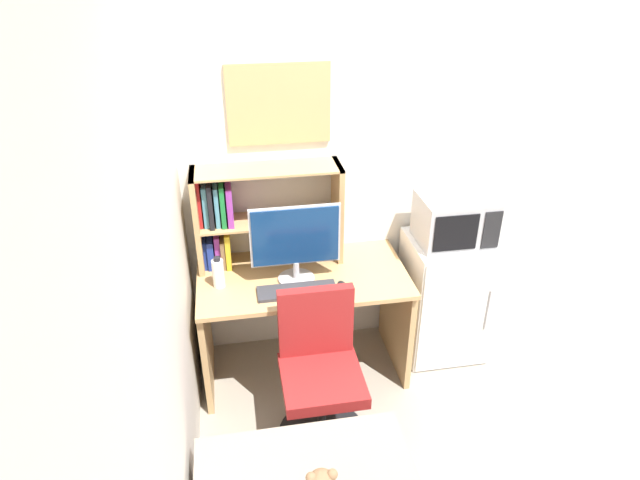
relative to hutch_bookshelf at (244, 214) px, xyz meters
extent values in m
cube|color=silver|center=(1.64, 0.14, 0.23)|extent=(6.40, 0.04, 2.60)
cube|color=silver|center=(-0.38, -1.48, 0.23)|extent=(0.04, 4.40, 2.60)
cube|color=tan|center=(0.32, -0.22, -0.34)|extent=(1.27, 0.68, 0.03)
cube|color=tan|center=(-0.30, -0.22, -0.71)|extent=(0.04, 0.61, 0.71)
cube|color=tan|center=(0.93, -0.22, -0.71)|extent=(0.04, 0.61, 0.71)
cube|color=tan|center=(-0.28, -0.01, -0.02)|extent=(0.03, 0.26, 0.62)
cube|color=tan|center=(0.57, -0.01, -0.02)|extent=(0.03, 0.26, 0.62)
cube|color=tan|center=(0.15, -0.01, 0.28)|extent=(0.88, 0.26, 0.01)
cube|color=tan|center=(0.15, -0.01, -0.05)|extent=(0.82, 0.26, 0.01)
cube|color=navy|center=(-0.25, 0.02, -0.23)|extent=(0.02, 0.18, 0.19)
cube|color=navy|center=(-0.22, 0.01, -0.23)|extent=(0.04, 0.19, 0.19)
cube|color=purple|center=(-0.18, 0.02, -0.22)|extent=(0.03, 0.18, 0.21)
cube|color=brown|center=(-0.15, 0.01, -0.23)|extent=(0.03, 0.20, 0.19)
cube|color=gold|center=(-0.12, 0.01, -0.21)|extent=(0.03, 0.21, 0.23)
cube|color=#B21E1E|center=(-0.25, 0.02, 0.10)|extent=(0.02, 0.18, 0.29)
cube|color=teal|center=(-0.22, 0.01, 0.09)|extent=(0.03, 0.18, 0.25)
cube|color=black|center=(-0.19, 0.00, 0.10)|extent=(0.03, 0.22, 0.27)
cube|color=teal|center=(-0.16, 0.01, 0.08)|extent=(0.03, 0.19, 0.25)
cube|color=#197233|center=(-0.12, 0.01, 0.09)|extent=(0.03, 0.21, 0.26)
cube|color=purple|center=(-0.08, 0.01, 0.08)|extent=(0.03, 0.21, 0.24)
cylinder|color=#B7B7BC|center=(0.27, -0.27, -0.32)|extent=(0.22, 0.22, 0.02)
cylinder|color=#B7B7BC|center=(0.27, -0.27, -0.26)|extent=(0.04, 0.04, 0.11)
cube|color=#B7B7BC|center=(0.27, -0.26, -0.03)|extent=(0.52, 0.01, 0.37)
cube|color=navy|center=(0.27, -0.27, -0.03)|extent=(0.50, 0.02, 0.35)
cube|color=#333338|center=(0.26, -0.40, -0.32)|extent=(0.46, 0.15, 0.02)
ellipsoid|color=black|center=(0.52, -0.40, -0.31)|extent=(0.05, 0.10, 0.04)
cylinder|color=silver|center=(-0.18, -0.25, -0.24)|extent=(0.07, 0.07, 0.17)
cylinder|color=black|center=(-0.18, -0.25, -0.14)|extent=(0.04, 0.04, 0.02)
cube|color=white|center=(1.28, -0.15, -0.65)|extent=(0.53, 0.47, 0.85)
cube|color=white|center=(1.28, -0.39, -0.65)|extent=(0.51, 0.01, 0.81)
cylinder|color=#B2B2B7|center=(1.47, -0.41, -0.60)|extent=(0.01, 0.01, 0.30)
cube|color=#ADADB2|center=(1.28, -0.15, -0.07)|extent=(0.45, 0.34, 0.30)
cube|color=black|center=(1.22, -0.33, -0.07)|extent=(0.27, 0.01, 0.23)
cube|color=black|center=(1.45, -0.33, -0.07)|extent=(0.11, 0.01, 0.24)
cylinder|color=black|center=(0.33, -0.81, -1.05)|extent=(0.50, 0.50, 0.04)
cylinder|color=black|center=(0.33, -0.81, -0.85)|extent=(0.04, 0.04, 0.40)
cube|color=maroon|center=(0.33, -0.81, -0.63)|extent=(0.44, 0.44, 0.07)
cube|color=maroon|center=(0.33, -0.61, -0.38)|extent=(0.41, 0.06, 0.42)
sphere|color=#846042|center=(0.14, -1.63, -0.32)|extent=(0.04, 0.04, 0.04)
sphere|color=#846042|center=(0.22, -1.63, -0.32)|extent=(0.04, 0.04, 0.04)
cube|color=tan|center=(0.24, 0.11, 0.63)|extent=(0.60, 0.02, 0.46)
camera|label=1|loc=(-0.06, -2.99, 1.46)|focal=30.75mm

